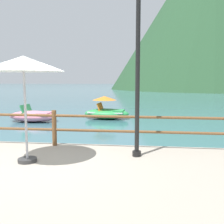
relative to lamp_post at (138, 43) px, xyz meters
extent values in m
plane|color=#3D6B75|center=(-2.22, 39.19, -2.94)|extent=(200.00, 200.00, 0.00)
cylinder|color=brown|center=(-2.22, 0.74, -2.07)|extent=(0.12, 0.12, 0.95)
cylinder|color=brown|center=(-2.22, 0.74, -1.73)|extent=(23.80, 0.07, 0.07)
cylinder|color=brown|center=(-2.22, 0.74, -2.11)|extent=(23.80, 0.07, 0.07)
cylinder|color=black|center=(0.00, 0.00, -0.56)|extent=(0.10, 0.10, 3.97)
cylinder|color=black|center=(0.00, 0.00, -2.48)|extent=(0.20, 0.20, 0.12)
cylinder|color=#B2B2B7|center=(-2.31, -0.72, -1.54)|extent=(0.05, 0.05, 2.00)
cone|color=white|center=(-2.31, -0.72, -0.46)|extent=(1.70, 1.70, 0.32)
cylinder|color=#333333|center=(-2.31, -0.72, -2.50)|extent=(0.40, 0.40, 0.08)
ellipsoid|color=pink|center=(-5.59, 6.95, -2.66)|extent=(2.62, 1.53, 0.56)
cube|color=silver|center=(-5.59, 6.95, -2.57)|extent=(2.04, 1.25, 0.06)
cube|color=#339956|center=(-5.79, 6.68, -2.50)|extent=(0.42, 0.42, 0.08)
cube|color=#339956|center=(-5.97, 6.69, -2.28)|extent=(0.23, 0.41, 0.43)
cube|color=#339956|center=(-5.76, 7.23, -2.50)|extent=(0.42, 0.42, 0.08)
cube|color=#339956|center=(-5.94, 7.24, -2.28)|extent=(0.23, 0.41, 0.43)
cube|color=pink|center=(-4.89, 6.91, -2.51)|extent=(0.61, 1.00, 0.12)
ellipsoid|color=green|center=(-1.92, 8.38, -2.66)|extent=(2.57, 1.55, 0.56)
cube|color=silver|center=(-1.92, 8.38, -2.56)|extent=(2.01, 1.26, 0.06)
cube|color=orange|center=(-2.12, 8.11, -2.49)|extent=(0.42, 0.42, 0.08)
cube|color=orange|center=(-2.30, 8.12, -2.27)|extent=(0.23, 0.41, 0.43)
cube|color=orange|center=(-2.09, 8.67, -2.49)|extent=(0.42, 0.42, 0.08)
cube|color=orange|center=(-2.27, 8.68, -2.27)|extent=(0.23, 0.41, 0.43)
cube|color=green|center=(-1.24, 8.34, -2.50)|extent=(0.61, 1.01, 0.12)
cone|color=orange|center=(-2.04, 8.39, -1.79)|extent=(1.41, 1.41, 0.22)
cone|color=#284C2D|center=(15.84, 60.80, 16.44)|extent=(48.10, 48.10, 38.77)
cone|color=#284C2D|center=(6.22, 66.80, 8.69)|extent=(26.45, 26.45, 23.26)
camera|label=1|loc=(0.16, -5.88, -0.79)|focal=41.92mm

